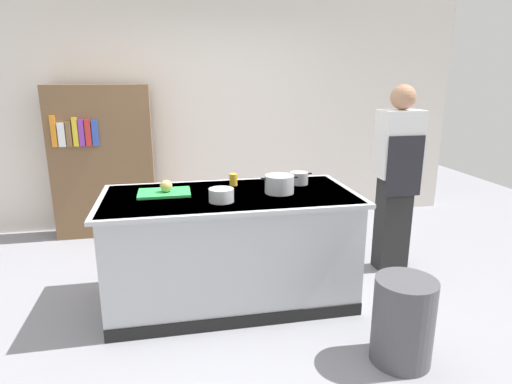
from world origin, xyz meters
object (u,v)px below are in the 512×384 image
Objects in this scene: trash_bin at (403,321)px; juice_cup at (233,180)px; person_chef at (397,175)px; bookshelf at (103,162)px; stock_pot at (279,184)px; sauce_pan at (299,178)px; mixing_bowl at (221,195)px; onion at (166,186)px.

juice_cup is at bearing 124.99° from trash_bin.
trash_bin is 1.58m from person_chef.
juice_cup is 1.99m from bookshelf.
juice_cup is 0.18× the size of trash_bin.
stock_pot is 2.95× the size of juice_cup.
trash_bin is (0.34, -1.21, -0.67)m from sauce_pan.
mixing_bowl is 0.48m from juice_cup.
onion is at bearing 86.95° from person_chef.
stock_pot is at bearing -8.19° from onion.
stock_pot is (0.87, -0.13, 0.00)m from onion.
sauce_pan is 1.20× the size of mixing_bowl.
onion is at bearing -173.96° from sauce_pan.
mixing_bowl is at bearing -108.86° from juice_cup.
mixing_bowl is (-0.48, -0.15, -0.02)m from stock_pot.
juice_cup reaches higher than mixing_bowl.
juice_cup is at bearing 173.59° from sauce_pan.
juice_cup is 0.06× the size of person_chef.
mixing_bowl is 0.11× the size of person_chef.
stock_pot reaches higher than trash_bin.
person_chef is (0.96, 0.09, -0.04)m from sauce_pan.
juice_cup is 1.69m from trash_bin.
stock_pot reaches higher than onion.
onion is at bearing -67.59° from bookshelf.
bookshelf reaches higher than juice_cup.
stock_pot is 0.34m from sauce_pan.
juice_cup is 1.51m from person_chef.
mixing_bowl is 0.11× the size of bookshelf.
trash_bin is at bearing -37.95° from mixing_bowl.
sauce_pan is at bearing 46.13° from stock_pot.
sauce_pan is at bearing -41.41° from bookshelf.
onion is 1.86m from bookshelf.
stock_pot is at bearing 17.91° from mixing_bowl.
bookshelf is at bearing 52.65° from person_chef.
person_chef reaches higher than onion.
onion is at bearing 144.75° from mixing_bowl.
person_chef reaches higher than trash_bin.
stock_pot is 1.24m from person_chef.
mixing_bowl is 0.32× the size of trash_bin.
onion is 0.06× the size of person_chef.
mixing_bowl is at bearing 97.48° from person_chef.
trash_bin is (1.44, -1.10, -0.68)m from onion.
trash_bin is (0.57, -0.97, -0.69)m from stock_pot.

